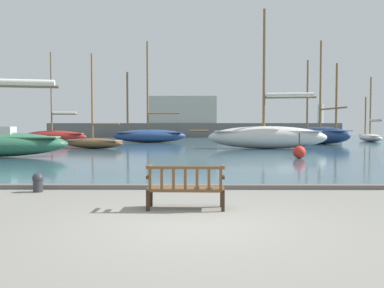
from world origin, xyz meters
TOP-DOWN VIEW (x-y plane):
  - ground_plane at (0.00, 0.00)m, footprint 160.00×160.00m
  - harbor_water at (0.00, 44.00)m, footprint 100.00×80.00m
  - quay_edge_kerb at (0.00, 3.85)m, footprint 40.00×0.30m
  - park_bench at (-0.16, 1.21)m, footprint 1.61×0.56m
  - sailboat_centre_channel at (-15.18, 33.78)m, footprint 8.33×1.90m
  - sailboat_mid_starboard at (21.72, 39.57)m, footprint 2.48×7.67m
  - sailboat_outer_port at (13.50, 33.23)m, footprint 4.31×10.74m
  - sailboat_nearest_starboard at (-8.03, 23.39)m, footprint 5.39×3.08m
  - sailboat_nearest_port at (5.82, 23.33)m, footprint 10.93×3.28m
  - sailboat_far_starboard at (-5.11, 36.21)m, footprint 8.48×3.20m
  - mooring_bollard at (-4.13, 3.31)m, footprint 0.29×0.29m
  - channel_buoy at (5.68, 13.58)m, footprint 0.67×0.67m
  - far_breakwater at (-0.39, 62.01)m, footprint 53.28×2.40m

SIDE VIEW (x-z plane):
  - ground_plane at x=0.00m, z-range 0.00..0.00m
  - harbor_water at x=0.00m, z-range 0.00..0.08m
  - quay_edge_kerb at x=0.00m, z-range 0.00..0.12m
  - mooring_bollard at x=-4.13m, z-range 0.02..0.53m
  - channel_buoy at x=5.68m, z-range -0.26..1.11m
  - park_bench at x=-0.16m, z-range 0.01..0.93m
  - sailboat_nearest_starboard at x=-8.03m, z-range -3.18..4.38m
  - sailboat_mid_starboard at x=21.72m, z-range -3.23..4.69m
  - sailboat_centre_channel at x=-15.18m, z-range -4.03..5.79m
  - sailboat_far_starboard at x=-5.11m, z-range -4.75..6.74m
  - sailboat_nearest_port at x=5.82m, z-range -4.41..6.62m
  - sailboat_outer_port at x=13.50m, z-range -4.32..6.58m
  - far_breakwater at x=-0.39m, z-range -1.44..6.13m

